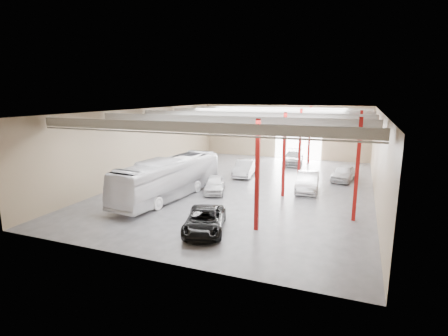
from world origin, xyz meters
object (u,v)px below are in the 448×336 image
Objects in this scene: car_row_b at (245,168)px; car_right_far at (344,173)px; car_row_a at (215,184)px; car_right_near at (308,182)px; car_row_c at (293,158)px; black_sedan at (205,220)px; coach_bus at (169,178)px.

car_row_b is 9.92m from car_right_far.
car_row_a is 8.21m from car_right_near.
car_row_c is at bearing 143.86° from car_right_far.
car_row_b reaches higher than car_row_a.
car_right_far is at bearing 2.83° from car_row_b.
car_row_c is 8.94m from car_right_far.
car_row_b is at bearing 149.00° from car_right_near.
black_sedan is 23.46m from car_row_c.
car_row_b is (0.50, 6.95, 0.11)m from car_row_a.
car_row_a is 0.82× the size of car_right_near.
car_right_near is at bearing 36.93° from coach_bus.
car_right_near is (3.39, -11.66, 0.02)m from car_row_c.
car_right_far reaches higher than black_sedan.
car_row_b is at bearing 81.90° from black_sedan.
coach_bus is 19.10m from car_row_c.
car_right_far is at bearing 49.49° from black_sedan.
car_row_c reaches higher than car_right_far.
coach_bus is 2.36× the size of car_row_b.
car_right_far is at bearing 21.44° from car_row_a.
coach_bus is 2.33× the size of car_right_near.
coach_bus is 4.11m from car_row_a.
car_right_near is (7.00, -3.61, 0.01)m from car_row_b.
black_sedan is 1.13× the size of car_right_far.
black_sedan is (5.80, -5.69, -0.94)m from coach_bus.
coach_bus is 10.30m from car_row_b.
black_sedan is 0.91× the size of car_row_c.
black_sedan is 8.90m from car_row_a.
black_sedan is at bearing -115.19° from car_right_near.
black_sedan is 1.00× the size of car_right_near.
car_right_near is at bearing -33.68° from car_row_b.
black_sedan is 18.52m from car_right_far.
car_row_a is 0.84× the size of car_row_b.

